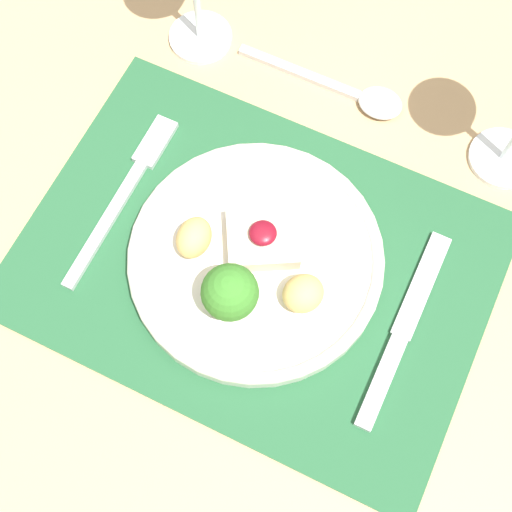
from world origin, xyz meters
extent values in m
plane|color=brown|center=(0.00, 0.00, 0.00)|extent=(8.00, 8.00, 0.00)
cube|color=tan|center=(0.00, 0.00, 0.76)|extent=(1.20, 1.24, 0.03)
cube|color=#235633|center=(0.00, 0.00, 0.78)|extent=(0.45, 0.32, 0.00)
cylinder|color=silver|center=(0.00, 0.00, 0.79)|extent=(0.25, 0.25, 0.02)
torus|color=silver|center=(0.00, 0.00, 0.80)|extent=(0.25, 0.25, 0.01)
cube|color=beige|center=(0.00, 0.02, 0.81)|extent=(0.09, 0.08, 0.02)
ellipsoid|color=maroon|center=(0.00, 0.02, 0.82)|extent=(0.03, 0.03, 0.01)
cylinder|color=#84B256|center=(0.00, -0.05, 0.81)|extent=(0.01, 0.01, 0.02)
sphere|color=#387A28|center=(0.00, -0.05, 0.83)|extent=(0.05, 0.05, 0.05)
ellipsoid|color=tan|center=(0.06, -0.02, 0.81)|extent=(0.05, 0.05, 0.03)
ellipsoid|color=tan|center=(-0.06, -0.01, 0.81)|extent=(0.04, 0.04, 0.03)
cube|color=silver|center=(-0.15, -0.03, 0.78)|extent=(0.01, 0.15, 0.01)
cube|color=silver|center=(-0.15, 0.07, 0.78)|extent=(0.02, 0.06, 0.01)
cube|color=silver|center=(0.16, -0.06, 0.78)|extent=(0.02, 0.09, 0.01)
cube|color=silver|center=(0.16, 0.05, 0.78)|extent=(0.02, 0.11, 0.00)
cube|color=silver|center=(-0.05, 0.22, 0.78)|extent=(0.15, 0.01, 0.01)
ellipsoid|color=silver|center=(0.04, 0.22, 0.78)|extent=(0.05, 0.04, 0.01)
cylinder|color=white|center=(0.18, 0.22, 0.78)|extent=(0.07, 0.07, 0.01)
cylinder|color=white|center=(-0.17, 0.22, 0.78)|extent=(0.07, 0.07, 0.01)
cylinder|color=white|center=(-0.17, 0.22, 0.83)|extent=(0.01, 0.01, 0.10)
camera|label=1|loc=(0.11, -0.22, 1.44)|focal=50.00mm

